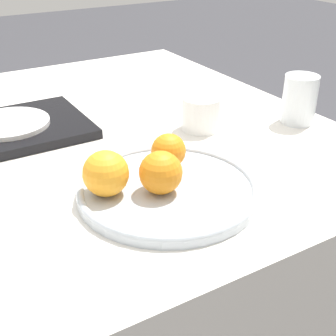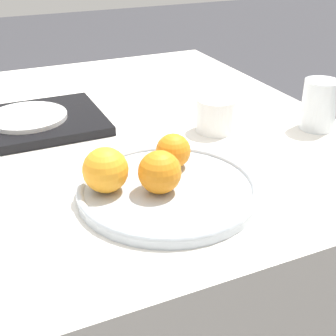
{
  "view_description": "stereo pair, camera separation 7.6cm",
  "coord_description": "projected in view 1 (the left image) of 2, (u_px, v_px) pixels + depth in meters",
  "views": [
    {
      "loc": [
        -0.23,
        -0.89,
        1.18
      ],
      "look_at": [
        0.11,
        -0.31,
        0.83
      ],
      "focal_mm": 50.0,
      "sensor_mm": 36.0,
      "label": 1
    },
    {
      "loc": [
        -0.16,
        -0.92,
        1.18
      ],
      "look_at": [
        0.11,
        -0.31,
        0.83
      ],
      "focal_mm": 50.0,
      "sensor_mm": 36.0,
      "label": 2
    }
  ],
  "objects": [
    {
      "name": "orange_0",
      "position": [
        161.0,
        173.0,
        0.74
      ],
      "size": [
        0.07,
        0.07,
        0.07
      ],
      "color": "orange",
      "rests_on": "fruit_platter"
    },
    {
      "name": "orange_2",
      "position": [
        169.0,
        151.0,
        0.82
      ],
      "size": [
        0.06,
        0.06,
        0.06
      ],
      "color": "orange",
      "rests_on": "fruit_platter"
    },
    {
      "name": "serving_tray",
      "position": [
        10.0,
        130.0,
        0.99
      ],
      "size": [
        0.32,
        0.25,
        0.02
      ],
      "color": "black",
      "rests_on": "table"
    },
    {
      "name": "water_glass",
      "position": [
        300.0,
        99.0,
        1.03
      ],
      "size": [
        0.08,
        0.08,
        0.11
      ],
      "color": "silver",
      "rests_on": "table"
    },
    {
      "name": "cup_0",
      "position": [
        201.0,
        113.0,
        1.01
      ],
      "size": [
        0.08,
        0.08,
        0.07
      ],
      "color": "white",
      "rests_on": "table"
    },
    {
      "name": "side_plate",
      "position": [
        8.0,
        123.0,
        0.99
      ],
      "size": [
        0.17,
        0.17,
        0.01
      ],
      "color": "white",
      "rests_on": "serving_tray"
    },
    {
      "name": "fruit_platter",
      "position": [
        168.0,
        189.0,
        0.78
      ],
      "size": [
        0.3,
        0.3,
        0.02
      ],
      "color": "#B2BCC6",
      "rests_on": "table"
    },
    {
      "name": "table",
      "position": [
        64.0,
        284.0,
        1.15
      ],
      "size": [
        1.2,
        1.08,
        0.78
      ],
      "color": "silver",
      "rests_on": "ground_plane"
    },
    {
      "name": "orange_1",
      "position": [
        106.0,
        173.0,
        0.74
      ],
      "size": [
        0.07,
        0.07,
        0.07
      ],
      "color": "orange",
      "rests_on": "fruit_platter"
    }
  ]
}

